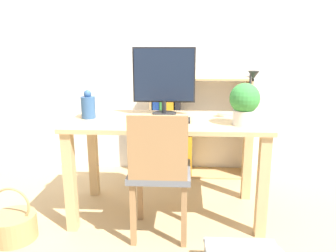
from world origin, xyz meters
TOP-DOWN VIEW (x-y plane):
  - ground_plane at (0.00, 0.00)m, footprint 10.00×10.00m
  - wall_back at (0.00, 0.97)m, footprint 8.00×0.05m
  - desk at (0.00, 0.00)m, footprint 1.40×0.67m
  - monitor at (-0.03, 0.17)m, footprint 0.47×0.18m
  - keyboard at (-0.01, -0.05)m, footprint 0.35×0.14m
  - vase at (-0.58, 0.01)m, footprint 0.10×0.10m
  - desk_lamp at (0.59, 0.01)m, footprint 0.10×0.19m
  - potted_plant at (0.52, -0.14)m, footprint 0.20×0.20m
  - chair at (-0.03, -0.34)m, footprint 0.40×0.40m
  - bookshelf at (0.09, 0.80)m, footprint 0.94×0.28m
  - basket at (-1.00, -0.42)m, footprint 0.29×0.29m

SIDE VIEW (x-z plane):
  - ground_plane at x=0.00m, z-range 0.00..0.00m
  - basket at x=-1.00m, z-range -0.09..0.28m
  - bookshelf at x=0.09m, z-range -0.07..0.89m
  - chair at x=-0.03m, z-range 0.05..0.91m
  - desk at x=0.00m, z-range 0.23..0.97m
  - keyboard at x=-0.01m, z-range 0.74..0.75m
  - vase at x=-0.58m, z-range 0.72..0.93m
  - potted_plant at x=0.52m, z-range 0.75..1.03m
  - desk_lamp at x=0.59m, z-range 0.78..1.13m
  - monitor at x=-0.03m, z-range 0.77..1.28m
  - wall_back at x=0.00m, z-range 0.00..2.60m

